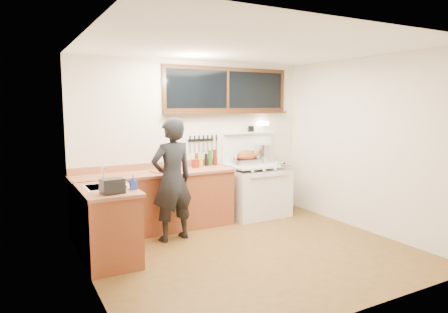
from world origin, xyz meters
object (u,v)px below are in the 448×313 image
roast_turkey (246,159)px  man (172,180)px  cutting_board (166,168)px  vintage_stove (257,189)px

roast_turkey → man: bearing=-162.3°
man → roast_turkey: man is taller
cutting_board → roast_turkey: 1.44m
man → roast_turkey: size_ratio=3.66×
vintage_stove → roast_turkey: vintage_stove is taller
vintage_stove → roast_turkey: size_ratio=3.39×
vintage_stove → man: (-1.73, -0.47, 0.39)m
cutting_board → roast_turkey: (1.44, 0.01, 0.05)m
roast_turkey → cutting_board: bearing=-179.6°
cutting_board → vintage_stove: bearing=-0.0°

